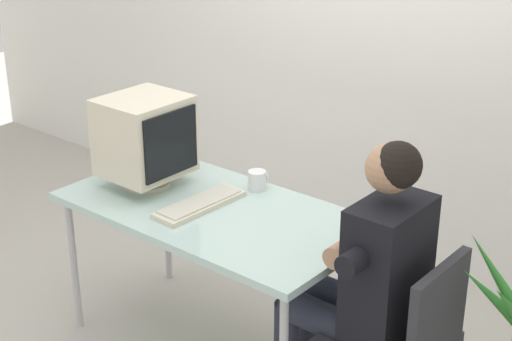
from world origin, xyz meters
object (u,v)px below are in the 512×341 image
at_px(desk, 214,217).
at_px(desk_mug, 257,180).
at_px(person_seated, 364,275).
at_px(office_chair, 402,337).
at_px(keyboard, 200,204).
at_px(crt_monitor, 145,137).

height_order(desk, desk_mug, desk_mug).
bearing_deg(person_seated, desk, -179.44).
bearing_deg(office_chair, person_seated, 180.00).
bearing_deg(desk_mug, person_seated, -19.71).
height_order(keyboard, person_seated, person_seated).
bearing_deg(person_seated, office_chair, -0.00).
xyz_separation_m(crt_monitor, office_chair, (1.42, 0.02, -0.52)).
bearing_deg(keyboard, person_seated, 2.90).
bearing_deg(desk_mug, crt_monitor, -146.11).
bearing_deg(desk, desk_mug, 85.56).
bearing_deg(keyboard, crt_monitor, 176.39).
bearing_deg(desk_mug, keyboard, -103.21).
height_order(keyboard, office_chair, office_chair).
bearing_deg(keyboard, desk_mug, 76.79).
xyz_separation_m(desk, desk_mug, (0.02, 0.29, 0.10)).
distance_m(person_seated, desk_mug, 0.84).
relative_size(keyboard, desk_mug, 4.79).
height_order(crt_monitor, person_seated, person_seated).
relative_size(desk, desk_mug, 14.56).
bearing_deg(desk, keyboard, -146.36).
bearing_deg(desk_mug, desk, -94.44).
distance_m(desk, person_seated, 0.80).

